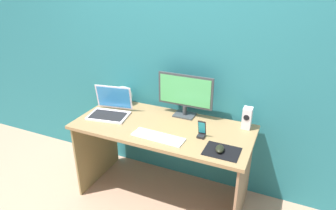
{
  "coord_description": "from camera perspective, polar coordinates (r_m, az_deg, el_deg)",
  "views": [
    {
      "loc": [
        0.92,
        -1.96,
        1.89
      ],
      "look_at": [
        0.06,
        -0.02,
        0.93
      ],
      "focal_mm": 31.94,
      "sensor_mm": 36.0,
      "label": 1
    }
  ],
  "objects": [
    {
      "name": "keyboard_external",
      "position": [
        2.29,
        -1.9,
        -6.12
      ],
      "size": [
        0.42,
        0.14,
        0.01
      ],
      "primitive_type": "cube",
      "rotation": [
        0.0,
        0.0,
        -0.04
      ],
      "color": "white",
      "rests_on": "desk"
    },
    {
      "name": "phone_in_dock",
      "position": [
        2.29,
        6.43,
        -5.04
      ],
      "size": [
        0.06,
        0.06,
        0.14
      ],
      "color": "black",
      "rests_on": "desk"
    },
    {
      "name": "monitor",
      "position": [
        2.54,
        3.28,
        2.18
      ],
      "size": [
        0.49,
        0.14,
        0.38
      ],
      "color": "#363B3F",
      "rests_on": "desk"
    },
    {
      "name": "mousepad",
      "position": [
        2.16,
        10.25,
        -8.69
      ],
      "size": [
        0.25,
        0.2,
        0.0
      ],
      "primitive_type": "cube",
      "color": "black",
      "rests_on": "desk"
    },
    {
      "name": "fishbowl",
      "position": [
        2.85,
        -8.58,
        1.82
      ],
      "size": [
        0.18,
        0.18,
        0.18
      ],
      "primitive_type": "sphere",
      "color": "silver",
      "rests_on": "desk"
    },
    {
      "name": "mouse",
      "position": [
        2.15,
        9.86,
        -8.25
      ],
      "size": [
        0.08,
        0.11,
        0.04
      ],
      "primitive_type": "ellipsoid",
      "rotation": [
        0.0,
        0.0,
        0.17
      ],
      "color": "black",
      "rests_on": "mousepad"
    },
    {
      "name": "desk",
      "position": [
        2.53,
        -0.99,
        -6.87
      ],
      "size": [
        1.46,
        0.66,
        0.72
      ],
      "color": "#95744B",
      "rests_on": "ground_plane"
    },
    {
      "name": "speaker_right",
      "position": [
        2.46,
        14.85,
        -2.41
      ],
      "size": [
        0.07,
        0.08,
        0.18
      ],
      "color": "silver",
      "rests_on": "desk"
    },
    {
      "name": "ground_plane",
      "position": [
        2.87,
        -0.9,
        -16.75
      ],
      "size": [
        8.0,
        8.0,
        0.0
      ],
      "primitive_type": "plane",
      "color": "tan"
    },
    {
      "name": "laptop",
      "position": [
        2.67,
        -10.95,
        -0.82
      ],
      "size": [
        0.38,
        0.32,
        0.24
      ],
      "color": "white",
      "rests_on": "desk"
    },
    {
      "name": "wall_back",
      "position": [
        2.61,
        2.64,
        10.19
      ],
      "size": [
        6.0,
        0.04,
        2.5
      ],
      "primitive_type": "cube",
      "color": "#27737C",
      "rests_on": "ground_plane"
    }
  ]
}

